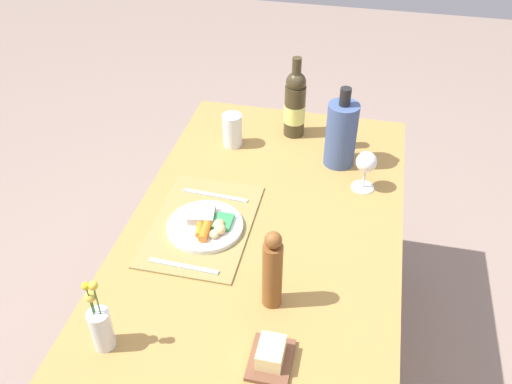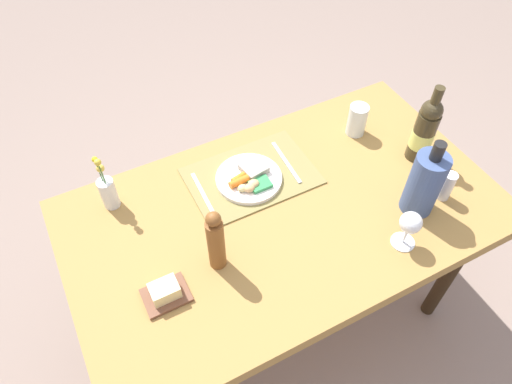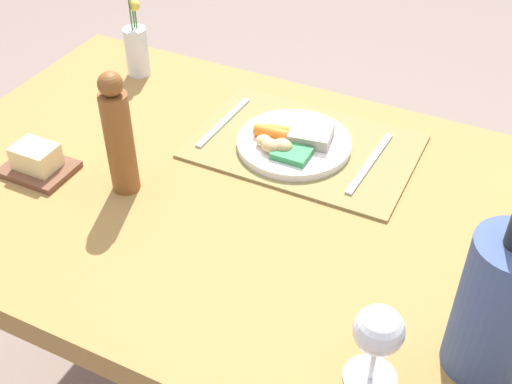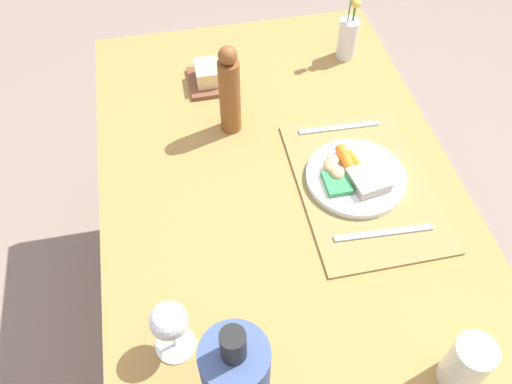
{
  "view_description": "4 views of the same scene",
  "coord_description": "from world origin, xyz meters",
  "px_view_note": "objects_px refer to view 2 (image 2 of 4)",
  "views": [
    {
      "loc": [
        1.21,
        0.25,
        1.85
      ],
      "look_at": [
        -0.05,
        -0.04,
        0.82
      ],
      "focal_mm": 38.68,
      "sensor_mm": 36.0,
      "label": 1
    },
    {
      "loc": [
        0.52,
        0.79,
        1.96
      ],
      "look_at": [
        0.09,
        -0.04,
        0.84
      ],
      "focal_mm": 33.08,
      "sensor_mm": 36.0,
      "label": 2
    },
    {
      "loc": [
        -0.36,
        0.82,
        1.51
      ],
      "look_at": [
        0.0,
        0.09,
        0.83
      ],
      "focal_mm": 46.05,
      "sensor_mm": 36.0,
      "label": 3
    },
    {
      "loc": [
        -0.67,
        0.21,
        1.68
      ],
      "look_at": [
        0.02,
        0.07,
        0.79
      ],
      "focal_mm": 37.23,
      "sensor_mm": 36.0,
      "label": 4
    }
  ],
  "objects_px": {
    "dinner_plate": "(249,178)",
    "cooler_bottle": "(425,183)",
    "flower_vase": "(108,191)",
    "salt_shaker": "(447,186)",
    "pepper_mill": "(216,241)",
    "wine_glass": "(410,224)",
    "fork": "(286,162)",
    "dining_table": "(284,223)",
    "water_tumbler": "(357,121)",
    "butter_dish": "(165,292)",
    "knife": "(203,194)",
    "wine_bottle": "(424,130)"
  },
  "relations": [
    {
      "from": "fork",
      "to": "dining_table",
      "type": "bearing_deg",
      "value": 62.28
    },
    {
      "from": "dining_table",
      "to": "fork",
      "type": "bearing_deg",
      "value": -120.82
    },
    {
      "from": "dining_table",
      "to": "cooler_bottle",
      "type": "relative_size",
      "value": 4.92
    },
    {
      "from": "wine_glass",
      "to": "cooler_bottle",
      "type": "relative_size",
      "value": 0.48
    },
    {
      "from": "fork",
      "to": "cooler_bottle",
      "type": "height_order",
      "value": "cooler_bottle"
    },
    {
      "from": "dining_table",
      "to": "flower_vase",
      "type": "height_order",
      "value": "flower_vase"
    },
    {
      "from": "wine_bottle",
      "to": "salt_shaker",
      "type": "bearing_deg",
      "value": 76.86
    },
    {
      "from": "dinner_plate",
      "to": "water_tumbler",
      "type": "xyz_separation_m",
      "value": [
        -0.47,
        -0.04,
        0.03
      ]
    },
    {
      "from": "dining_table",
      "to": "knife",
      "type": "height_order",
      "value": "knife"
    },
    {
      "from": "knife",
      "to": "water_tumbler",
      "type": "bearing_deg",
      "value": -175.92
    },
    {
      "from": "wine_glass",
      "to": "wine_bottle",
      "type": "height_order",
      "value": "wine_bottle"
    },
    {
      "from": "dining_table",
      "to": "wine_glass",
      "type": "xyz_separation_m",
      "value": [
        -0.26,
        0.28,
        0.17
      ]
    },
    {
      "from": "flower_vase",
      "to": "dining_table",
      "type": "bearing_deg",
      "value": 149.9
    },
    {
      "from": "salt_shaker",
      "to": "pepper_mill",
      "type": "relative_size",
      "value": 0.45
    },
    {
      "from": "dining_table",
      "to": "butter_dish",
      "type": "height_order",
      "value": "butter_dish"
    },
    {
      "from": "dining_table",
      "to": "wine_bottle",
      "type": "xyz_separation_m",
      "value": [
        -0.54,
        -0.0,
        0.2
      ]
    },
    {
      "from": "knife",
      "to": "wine_glass",
      "type": "distance_m",
      "value": 0.67
    },
    {
      "from": "wine_glass",
      "to": "cooler_bottle",
      "type": "height_order",
      "value": "cooler_bottle"
    },
    {
      "from": "dinner_plate",
      "to": "pepper_mill",
      "type": "distance_m",
      "value": 0.35
    },
    {
      "from": "dinner_plate",
      "to": "cooler_bottle",
      "type": "bearing_deg",
      "value": 141.33
    },
    {
      "from": "dinner_plate",
      "to": "knife",
      "type": "height_order",
      "value": "dinner_plate"
    },
    {
      "from": "flower_vase",
      "to": "knife",
      "type": "bearing_deg",
      "value": 159.62
    },
    {
      "from": "knife",
      "to": "butter_dish",
      "type": "xyz_separation_m",
      "value": [
        0.24,
        0.29,
        0.01
      ]
    },
    {
      "from": "dining_table",
      "to": "cooler_bottle",
      "type": "height_order",
      "value": "cooler_bottle"
    },
    {
      "from": "butter_dish",
      "to": "pepper_mill",
      "type": "height_order",
      "value": "pepper_mill"
    },
    {
      "from": "water_tumbler",
      "to": "cooler_bottle",
      "type": "relative_size",
      "value": 0.42
    },
    {
      "from": "salt_shaker",
      "to": "butter_dish",
      "type": "distance_m",
      "value": 0.96
    },
    {
      "from": "wine_bottle",
      "to": "cooler_bottle",
      "type": "bearing_deg",
      "value": 50.5
    },
    {
      "from": "fork",
      "to": "salt_shaker",
      "type": "distance_m",
      "value": 0.54
    },
    {
      "from": "dining_table",
      "to": "fork",
      "type": "distance_m",
      "value": 0.23
    },
    {
      "from": "fork",
      "to": "wine_glass",
      "type": "height_order",
      "value": "wine_glass"
    },
    {
      "from": "water_tumbler",
      "to": "wine_bottle",
      "type": "bearing_deg",
      "value": 121.25
    },
    {
      "from": "salt_shaker",
      "to": "pepper_mill",
      "type": "xyz_separation_m",
      "value": [
        0.77,
        -0.11,
        0.06
      ]
    },
    {
      "from": "fork",
      "to": "pepper_mill",
      "type": "height_order",
      "value": "pepper_mill"
    },
    {
      "from": "dining_table",
      "to": "wine_glass",
      "type": "relative_size",
      "value": 10.27
    },
    {
      "from": "cooler_bottle",
      "to": "pepper_mill",
      "type": "relative_size",
      "value": 1.2
    },
    {
      "from": "dinner_plate",
      "to": "flower_vase",
      "type": "height_order",
      "value": "flower_vase"
    },
    {
      "from": "wine_bottle",
      "to": "water_tumbler",
      "type": "xyz_separation_m",
      "value": [
        0.12,
        -0.2,
        -0.07
      ]
    },
    {
      "from": "salt_shaker",
      "to": "fork",
      "type": "bearing_deg",
      "value": -43.77
    },
    {
      "from": "salt_shaker",
      "to": "pepper_mill",
      "type": "bearing_deg",
      "value": -8.23
    },
    {
      "from": "fork",
      "to": "pepper_mill",
      "type": "relative_size",
      "value": 0.89
    },
    {
      "from": "salt_shaker",
      "to": "cooler_bottle",
      "type": "xyz_separation_m",
      "value": [
        0.11,
        -0.01,
        0.06
      ]
    },
    {
      "from": "flower_vase",
      "to": "salt_shaker",
      "type": "bearing_deg",
      "value": 154.28
    },
    {
      "from": "flower_vase",
      "to": "butter_dish",
      "type": "relative_size",
      "value": 1.69
    },
    {
      "from": "dinner_plate",
      "to": "pepper_mill",
      "type": "relative_size",
      "value": 0.95
    },
    {
      "from": "dinner_plate",
      "to": "butter_dish",
      "type": "relative_size",
      "value": 1.75
    },
    {
      "from": "fork",
      "to": "flower_vase",
      "type": "xyz_separation_m",
      "value": [
        0.6,
        -0.1,
        0.06
      ]
    },
    {
      "from": "dining_table",
      "to": "butter_dish",
      "type": "xyz_separation_m",
      "value": [
        0.45,
        0.11,
        0.09
      ]
    },
    {
      "from": "butter_dish",
      "to": "cooler_bottle",
      "type": "bearing_deg",
      "value": 175.23
    },
    {
      "from": "wine_glass",
      "to": "dinner_plate",
      "type": "bearing_deg",
      "value": -55.06
    }
  ]
}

